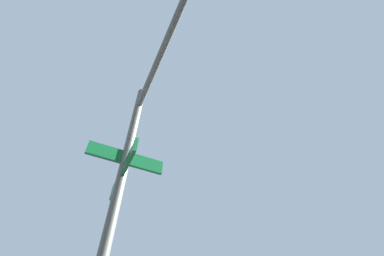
# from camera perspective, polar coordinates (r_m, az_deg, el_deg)

# --- Properties ---
(traffic_signal_near) EXTENTS (2.47, 2.17, 5.41)m
(traffic_signal_near) POSITION_cam_1_polar(r_m,az_deg,el_deg) (2.71, -7.92, 5.69)
(traffic_signal_near) COLOR #474C47
(traffic_signal_near) RESTS_ON ground_plane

